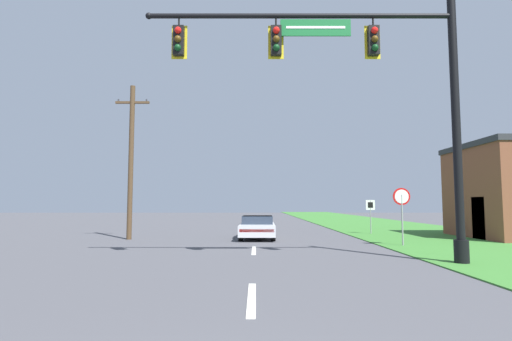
# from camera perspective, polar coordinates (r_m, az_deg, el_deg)

# --- Properties ---
(grass_verge_right) EXTENTS (10.00, 110.00, 0.04)m
(grass_verge_right) POSITION_cam_1_polar(r_m,az_deg,el_deg) (33.68, 18.38, -7.63)
(grass_verge_right) COLOR #38752D
(grass_verge_right) RESTS_ON ground
(road_center_line) EXTENTS (0.16, 34.80, 0.01)m
(road_center_line) POSITION_cam_1_polar(r_m,az_deg,el_deg) (24.05, -0.00, -9.15)
(road_center_line) COLOR silver
(road_center_line) RESTS_ON ground
(signal_mast) EXTENTS (10.10, 0.47, 8.73)m
(signal_mast) POSITION_cam_1_polar(r_m,az_deg,el_deg) (13.44, 16.40, 11.32)
(signal_mast) COLOR black
(signal_mast) RESTS_ON grass_verge_right
(car_ahead) EXTENTS (1.90, 4.51, 1.19)m
(car_ahead) POSITION_cam_1_polar(r_m,az_deg,el_deg) (21.51, 0.41, -8.08)
(car_ahead) COLOR black
(car_ahead) RESTS_ON ground
(stop_sign) EXTENTS (0.76, 0.07, 2.50)m
(stop_sign) POSITION_cam_1_polar(r_m,az_deg,el_deg) (18.71, 20.30, -4.42)
(stop_sign) COLOR gray
(stop_sign) RESTS_ON grass_verge_right
(route_sign_post) EXTENTS (0.55, 0.06, 2.03)m
(route_sign_post) POSITION_cam_1_polar(r_m,az_deg,el_deg) (25.36, 16.24, -5.30)
(route_sign_post) COLOR gray
(route_sign_post) RESTS_ON grass_verge_right
(utility_pole_near) EXTENTS (1.80, 0.26, 8.13)m
(utility_pole_near) POSITION_cam_1_polar(r_m,az_deg,el_deg) (22.03, -17.23, 1.62)
(utility_pole_near) COLOR #4C3823
(utility_pole_near) RESTS_ON ground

